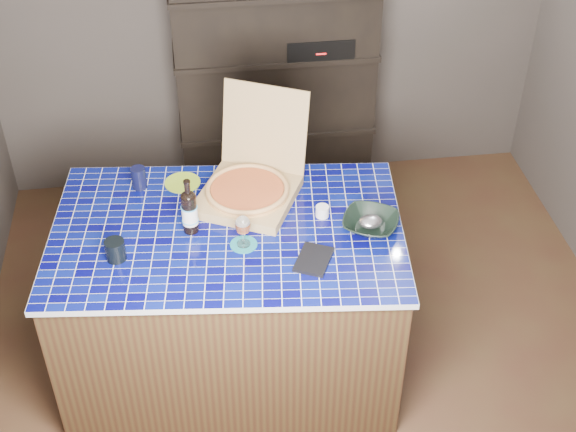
{
  "coord_description": "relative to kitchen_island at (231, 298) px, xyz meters",
  "views": [
    {
      "loc": [
        -0.5,
        -2.85,
        3.27
      ],
      "look_at": [
        -0.12,
        0.0,
        0.98
      ],
      "focal_mm": 50.0,
      "sensor_mm": 36.0,
      "label": 1
    }
  ],
  "objects": [
    {
      "name": "tumbler",
      "position": [
        -0.5,
        -0.14,
        0.5
      ],
      "size": [
        0.09,
        0.09,
        0.1
      ],
      "primitive_type": "cylinder",
      "color": "black",
      "rests_on": "kitchen_island"
    },
    {
      "name": "wine_glass",
      "position": [
        0.07,
        -0.12,
        0.56
      ],
      "size": [
        0.07,
        0.07,
        0.16
      ],
      "color": "white",
      "rests_on": "teal_trivet"
    },
    {
      "name": "foil_contents",
      "position": [
        0.66,
        -0.08,
        0.49
      ],
      "size": [
        0.11,
        0.1,
        0.05
      ],
      "primitive_type": "ellipsoid",
      "color": "#A8A8B3",
      "rests_on": "bowl"
    },
    {
      "name": "mead_bottle",
      "position": [
        -0.17,
        0.01,
        0.56
      ],
      "size": [
        0.08,
        0.08,
        0.29
      ],
      "color": "black",
      "rests_on": "kitchen_island"
    },
    {
      "name": "room",
      "position": [
        0.4,
        -0.04,
        0.8
      ],
      "size": [
        3.5,
        3.5,
        3.5
      ],
      "color": "#513E22",
      "rests_on": "ground"
    },
    {
      "name": "pizza_box",
      "position": [
        0.13,
        0.23,
        0.52
      ],
      "size": [
        0.62,
        0.67,
        0.48
      ],
      "rotation": [
        0.0,
        0.0,
        -0.45
      ],
      "color": "tan",
      "rests_on": "kitchen_island"
    },
    {
      "name": "dvd_case",
      "position": [
        0.37,
        -0.27,
        0.46
      ],
      "size": [
        0.21,
        0.24,
        0.02
      ],
      "primitive_type": "cube",
      "rotation": [
        0.0,
        0.0,
        -0.44
      ],
      "color": "black",
      "rests_on": "kitchen_island"
    },
    {
      "name": "kitchen_island",
      "position": [
        0.0,
        0.0,
        0.0
      ],
      "size": [
        1.74,
        1.21,
        0.9
      ],
      "rotation": [
        0.0,
        0.0,
        -0.11
      ],
      "color": "#3F2F18",
      "rests_on": "floor"
    },
    {
      "name": "teal_trivet",
      "position": [
        0.07,
        -0.12,
        0.45
      ],
      "size": [
        0.13,
        0.13,
        0.01
      ],
      "primitive_type": "cylinder",
      "color": "#17737A",
      "rests_on": "kitchen_island"
    },
    {
      "name": "shelving_unit",
      "position": [
        0.41,
        1.49,
        0.45
      ],
      "size": [
        1.2,
        0.41,
        1.8
      ],
      "color": "black",
      "rests_on": "floor"
    },
    {
      "name": "green_trivet",
      "position": [
        -0.19,
        0.39,
        0.45
      ],
      "size": [
        0.18,
        0.18,
        0.01
      ],
      "primitive_type": "cylinder",
      "color": "#9DC92B",
      "rests_on": "kitchen_island"
    },
    {
      "name": "navy_cup",
      "position": [
        -0.41,
        0.39,
        0.51
      ],
      "size": [
        0.07,
        0.07,
        0.11
      ],
      "primitive_type": "cylinder",
      "color": "black",
      "rests_on": "kitchen_island"
    },
    {
      "name": "white_jar",
      "position": [
        0.46,
        0.04,
        0.48
      ],
      "size": [
        0.06,
        0.06,
        0.05
      ],
      "primitive_type": "cylinder",
      "color": "white",
      "rests_on": "kitchen_island"
    },
    {
      "name": "bowl",
      "position": [
        0.66,
        -0.08,
        0.48
      ],
      "size": [
        0.34,
        0.34,
        0.06
      ],
      "primitive_type": "imported",
      "rotation": [
        0.0,
        0.0,
        -0.44
      ],
      "color": "black",
      "rests_on": "kitchen_island"
    }
  ]
}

